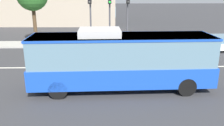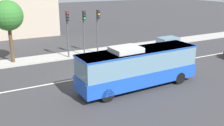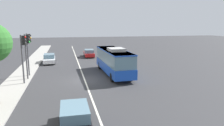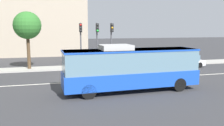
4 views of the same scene
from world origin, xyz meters
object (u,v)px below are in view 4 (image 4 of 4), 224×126
Objects in this scene: transit_bus at (131,67)px; traffic_light_near_corner at (112,37)px; street_tree_kerbside_centre at (27,26)px; sedan_white at (185,61)px; traffic_light_mid_block at (81,38)px; traffic_light_far_corner at (97,38)px.

traffic_light_near_corner is at bearing 81.52° from transit_bus.
sedan_white is at bearing -8.94° from street_tree_kerbside_centre.
traffic_light_mid_block is at bearing -11.60° from street_tree_kerbside_centre.
traffic_light_mid_block is at bearing -9.80° from sedan_white.
traffic_light_mid_block is at bearing -92.51° from traffic_light_near_corner.
transit_bus is at bearing 3.22° from traffic_light_far_corner.
traffic_light_far_corner is 7.70m from street_tree_kerbside_centre.
traffic_light_far_corner is at bearing -10.77° from sedan_white.
traffic_light_mid_block is at bearing -91.84° from traffic_light_far_corner.
traffic_light_far_corner is (-0.52, 10.04, 1.75)m from transit_bus.
transit_bus is 1.94× the size of traffic_light_far_corner.
traffic_light_far_corner is at bearing 91.11° from transit_bus.
traffic_light_near_corner is 9.34m from street_tree_kerbside_centre.
transit_bus is at bearing 38.63° from sedan_white.
sedan_white is 18.52m from street_tree_kerbside_centre.
transit_bus is 10.35m from traffic_light_near_corner.
sedan_white is 10.84m from traffic_light_far_corner.
sedan_white is (9.83, 8.47, -1.09)m from transit_bus.
traffic_light_near_corner is at bearing -13.01° from sedan_white.
transit_bus is 10.21m from traffic_light_far_corner.
traffic_light_far_corner is at bearing -89.85° from traffic_light_near_corner.
traffic_light_near_corner reaches higher than sedan_white.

